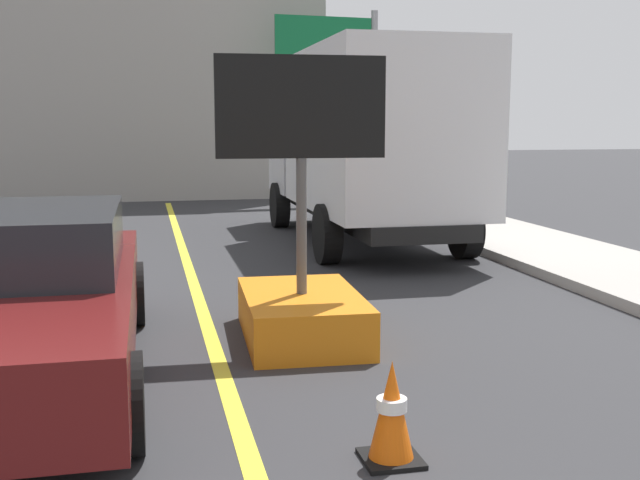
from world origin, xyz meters
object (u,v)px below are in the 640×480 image
box_truck (366,141)px  pickup_car (14,296)px  arrow_board_trailer (302,290)px  traffic_cone_mid_lane (392,412)px  highway_guide_sign (346,71)px

box_truck → pickup_car: size_ratio=1.34×
arrow_board_trailer → pickup_car: size_ratio=0.55×
box_truck → traffic_cone_mid_lane: bearing=-105.1°
highway_guide_sign → traffic_cone_mid_lane: (-3.81, -15.66, -3.11)m
arrow_board_trailer → highway_guide_sign: highway_guide_sign is taller
highway_guide_sign → arrow_board_trailer: bearing=-106.5°
pickup_car → traffic_cone_mid_lane: pickup_car is taller
pickup_car → highway_guide_sign: size_ratio=0.99×
arrow_board_trailer → highway_guide_sign: 13.70m
arrow_board_trailer → highway_guide_sign: bearing=73.5°
arrow_board_trailer → box_truck: bearing=68.1°
arrow_board_trailer → pickup_car: (-2.50, -0.67, 0.22)m
pickup_car → traffic_cone_mid_lane: (2.49, -2.16, -0.38)m
box_truck → pickup_car: box_truck is taller
highway_guide_sign → traffic_cone_mid_lane: highway_guide_sign is taller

